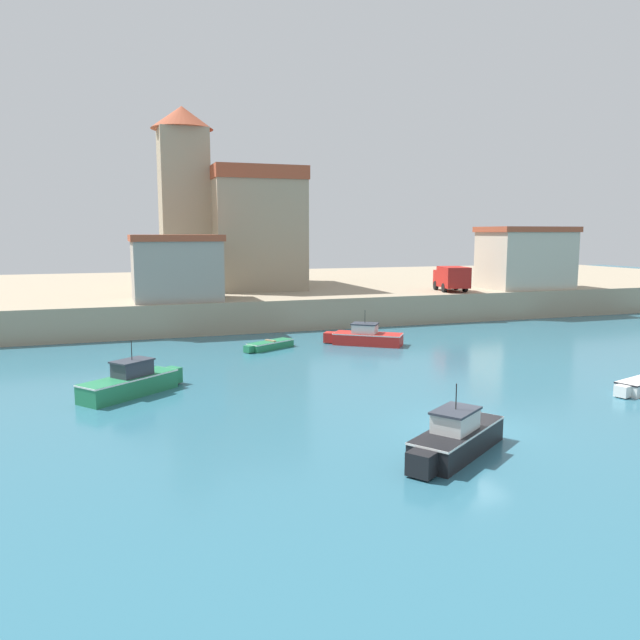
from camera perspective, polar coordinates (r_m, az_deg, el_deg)
ground_plane at (r=25.32m, az=13.59°, el=-9.75°), size 200.00×200.00×0.00m
quay_seawall at (r=67.46m, az=-7.67°, el=2.47°), size 120.00×40.00×2.44m
motorboat_black_0 at (r=22.37m, az=12.30°, el=-10.48°), size 5.13×4.03×2.53m
motorboat_green_1 at (r=30.91m, az=-16.84°, el=-5.45°), size 5.06×4.30×2.57m
dinghy_green_2 at (r=41.29m, az=-4.64°, el=-2.27°), size 3.74×2.58×0.59m
motorboat_red_4 at (r=42.82m, az=4.17°, el=-1.54°), size 5.17×4.21×2.39m
church at (r=61.03m, az=-7.79°, el=8.82°), size 13.02×14.98×16.30m
harbor_shed_near_wharf at (r=49.36m, az=-13.01°, el=4.72°), size 6.81×5.58×5.03m
harbor_shed_mid_row at (r=61.50m, az=18.28°, el=5.45°), size 8.19×5.39×5.73m
truck_on_quay at (r=56.72m, az=11.93°, el=3.81°), size 2.89×4.62×2.20m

